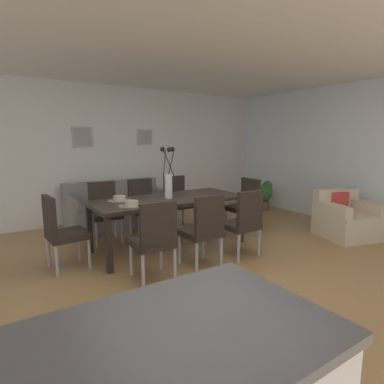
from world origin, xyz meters
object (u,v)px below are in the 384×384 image
Objects in this scene: dining_chair_near_left at (155,237)px; bowl_near_left at (131,203)px; dining_chair_head_east at (245,203)px; dining_chair_far_left at (204,227)px; dining_chair_mid_left at (244,220)px; bowl_near_right at (119,198)px; dining_chair_far_right at (143,204)px; framed_picture_center at (145,137)px; potted_plant at (265,194)px; dining_chair_near_right at (104,208)px; dining_chair_head_west at (60,229)px; centerpiece_vase at (168,179)px; dining_table at (169,203)px; sofa at (118,210)px; framed_picture_left at (82,137)px; armchair at (346,219)px; dining_chair_mid_right at (177,199)px.

dining_chair_near_left is 5.41× the size of bowl_near_left.
bowl_near_left is at bearing -175.17° from dining_chair_head_east.
dining_chair_mid_left is at bearing -1.46° from dining_chair_far_left.
bowl_near_left is at bearing 88.91° from dining_chair_near_left.
dining_chair_near_left is at bearing -90.67° from bowl_near_right.
framed_picture_center is (0.64, 1.25, 1.12)m from dining_chair_far_right.
bowl_near_left is (-1.31, 0.67, 0.27)m from dining_chair_mid_left.
potted_plant is (2.36, 1.87, -0.14)m from dining_chair_mid_left.
bowl_near_left is 0.25× the size of potted_plant.
dining_chair_near_right is at bearing 90.17° from dining_chair_near_left.
dining_chair_head_west is 1.00× the size of dining_chair_head_east.
dining_chair_head_east is 2.16m from bowl_near_left.
centerpiece_vase is at bearing -161.93° from potted_plant.
dining_table is at bearing 90.59° from dining_chair_far_left.
dining_chair_near_right is 1.00× the size of dining_chair_mid_left.
dining_chair_mid_left is 3.20m from framed_picture_center.
dining_chair_near_right is at bearing 128.63° from centerpiece_vase.
dining_chair_mid_left is 3.01m from potted_plant.
dining_chair_mid_left is at bearing -53.67° from centerpiece_vase.
dining_chair_mid_left is 1.50m from bowl_near_left.
dining_chair_mid_left is 2.66m from sofa.
sofa is (-0.18, 2.50, -0.23)m from dining_chair_far_left.
bowl_near_right is (-0.66, 0.21, 0.11)m from dining_table.
framed_picture_left is at bearing 102.05° from dining_chair_far_left.
potted_plant is at bearing 81.04° from armchair.
centerpiece_vase is at bearing -83.86° from sofa.
dining_chair_head_west is at bearing 179.41° from centerpiece_vase.
dining_chair_head_west is at bearing 179.36° from dining_table.
sofa is at bearing 57.19° from dining_chair_near_right.
dining_chair_near_right is 2.33m from dining_chair_head_east.
framed_picture_left reaches higher than dining_chair_far_right.
dining_table is 12.94× the size of bowl_near_left.
dining_chair_near_right is 0.66m from dining_chair_far_right.
dining_chair_near_right is 1.00× the size of dining_chair_head_east.
dining_chair_mid_right is (0.68, 0.90, -0.16)m from dining_table.
dining_chair_far_right and dining_chair_head_east have the same top height.
centerpiece_vase is 1.10× the size of potted_plant.
dining_chair_mid_left and dining_chair_mid_right have the same top height.
dining_chair_near_right reaches higher than dining_table.
armchair is at bearing -23.08° from centerpiece_vase.
centerpiece_vase is at bearing 178.80° from dining_chair_head_east.
framed_picture_left is at bearing 89.21° from bowl_near_left.
armchair is (2.68, -1.14, -0.39)m from dining_table.
bowl_near_left is 0.42m from bowl_near_right.
dining_table is 2.39× the size of dining_chair_mid_right.
dining_chair_far_left is at bearing -89.22° from dining_chair_far_right.
bowl_near_right is at bearing -90.97° from framed_picture_left.
framed_picture_center reaches higher than dining_chair_far_right.
dining_chair_mid_right is at bearing 89.03° from dining_chair_mid_left.
potted_plant is at bearing 33.46° from dining_chair_head_east.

